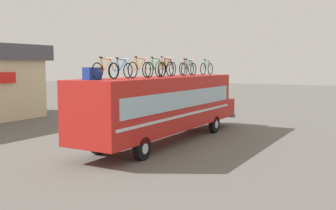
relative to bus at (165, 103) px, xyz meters
name	(u,v)px	position (x,y,z in m)	size (l,w,h in m)	color
ground_plane	(163,142)	(-0.26, 0.00, -1.87)	(120.00, 120.00, 0.00)	#605E59
bus	(165,103)	(0.00, 0.00, 0.00)	(12.58, 2.55, 3.18)	red
luggage_bag_1	(92,74)	(-4.89, 0.37, 1.54)	(0.71, 0.36, 0.47)	#193899
rooftop_bicycle_1	(106,70)	(-4.28, 0.21, 1.67)	(1.65, 0.44, 0.88)	black
rooftop_bicycle_2	(121,70)	(-3.24, 0.22, 1.67)	(1.61, 0.44, 0.87)	black
rooftop_bicycle_3	(140,69)	(-2.10, 0.06, 1.69)	(1.79, 0.44, 0.93)	black
rooftop_bicycle_4	(156,69)	(-1.12, -0.15, 1.69)	(1.79, 0.44, 0.93)	black
rooftop_bicycle_5	(165,68)	(-0.09, -0.02, 1.70)	(1.76, 0.44, 0.97)	black
rooftop_bicycle_6	(168,68)	(0.92, 0.38, 1.70)	(1.74, 0.44, 0.95)	black
rooftop_bicycle_7	(189,69)	(1.99, -0.28, 1.68)	(1.73, 0.44, 0.90)	black
rooftop_bicycle_8	(187,68)	(3.02, 0.37, 1.69)	(1.76, 0.44, 0.92)	black
rooftop_bicycle_9	(207,68)	(4.10, -0.36, 1.68)	(1.68, 0.44, 0.89)	black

